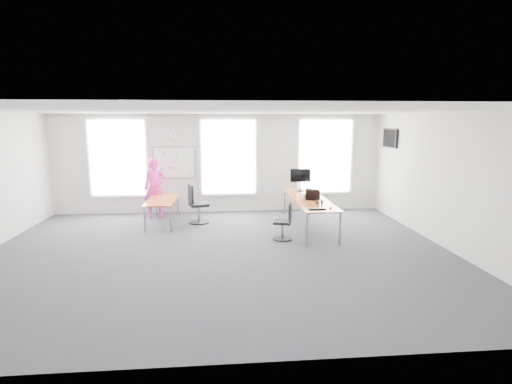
{
  "coord_description": "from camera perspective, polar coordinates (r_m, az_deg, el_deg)",
  "views": [
    {
      "loc": [
        0.06,
        -8.23,
        2.79
      ],
      "look_at": [
        0.89,
        1.2,
        1.1
      ],
      "focal_mm": 28.0,
      "sensor_mm": 36.0,
      "label": 1
    }
  ],
  "objects": [
    {
      "name": "floor",
      "position": [
        8.69,
        -5.23,
        -8.65
      ],
      "size": [
        10.0,
        10.0,
        0.0
      ],
      "primitive_type": "plane",
      "color": "#2B2A30",
      "rests_on": "ground"
    },
    {
      "name": "ceiling",
      "position": [
        8.23,
        -5.57,
        11.53
      ],
      "size": [
        10.0,
        10.0,
        0.0
      ],
      "primitive_type": "plane",
      "rotation": [
        3.14,
        0.0,
        0.0
      ],
      "color": "white",
      "rests_on": "ground"
    },
    {
      "name": "wall_back",
      "position": [
        12.3,
        -5.32,
        4.06
      ],
      "size": [
        10.0,
        0.0,
        10.0
      ],
      "primitive_type": "plane",
      "rotation": [
        1.57,
        0.0,
        0.0
      ],
      "color": "silver",
      "rests_on": "ground"
    },
    {
      "name": "wall_front",
      "position": [
        4.42,
        -5.61,
        -6.91
      ],
      "size": [
        10.0,
        0.0,
        10.0
      ],
      "primitive_type": "plane",
      "rotation": [
        -1.57,
        0.0,
        0.0
      ],
      "color": "silver",
      "rests_on": "ground"
    },
    {
      "name": "wall_right",
      "position": [
        9.69,
        25.68,
        1.46
      ],
      "size": [
        0.0,
        10.0,
        10.0
      ],
      "primitive_type": "plane",
      "rotation": [
        1.57,
        0.0,
        -1.57
      ],
      "color": "silver",
      "rests_on": "ground"
    },
    {
      "name": "window_left",
      "position": [
        12.62,
        -19.12,
        4.61
      ],
      "size": [
        1.6,
        0.06,
        2.2
      ],
      "primitive_type": "cube",
      "color": "white",
      "rests_on": "wall_back"
    },
    {
      "name": "window_mid",
      "position": [
        12.25,
        -3.92,
        5.0
      ],
      "size": [
        1.6,
        0.06,
        2.2
      ],
      "primitive_type": "cube",
      "color": "white",
      "rests_on": "wall_back"
    },
    {
      "name": "window_right",
      "position": [
        12.67,
        9.82,
        5.04
      ],
      "size": [
        1.6,
        0.06,
        2.2
      ],
      "primitive_type": "cube",
      "color": "white",
      "rests_on": "wall_back"
    },
    {
      "name": "desk_right",
      "position": [
        10.55,
        7.54,
        -1.15
      ],
      "size": [
        0.87,
        3.27,
        0.8
      ],
      "color": "orange",
      "rests_on": "ground"
    },
    {
      "name": "desk_left",
      "position": [
        11.21,
        -13.24,
        -1.25
      ],
      "size": [
        0.76,
        1.89,
        0.69
      ],
      "color": "orange",
      "rests_on": "ground"
    },
    {
      "name": "chair_right",
      "position": [
        9.52,
        4.12,
        -4.54
      ],
      "size": [
        0.49,
        0.49,
        0.88
      ],
      "rotation": [
        0.0,
        0.0,
        -1.84
      ],
      "color": "black",
      "rests_on": "ground"
    },
    {
      "name": "chair_left",
      "position": [
        11.11,
        -8.49,
        -2.04
      ],
      "size": [
        0.61,
        0.61,
        1.07
      ],
      "rotation": [
        0.0,
        0.0,
        1.87
      ],
      "color": "black",
      "rests_on": "ground"
    },
    {
      "name": "person",
      "position": [
        11.93,
        -14.24,
        0.53
      ],
      "size": [
        0.72,
        0.56,
        1.74
      ],
      "primitive_type": "imported",
      "rotation": [
        0.0,
        0.0,
        0.25
      ],
      "color": "#E72AA2",
      "rests_on": "ground"
    },
    {
      "name": "whiteboard",
      "position": [
        12.34,
        -11.61,
        4.15
      ],
      "size": [
        1.2,
        0.03,
        0.9
      ],
      "primitive_type": "cube",
      "color": "white",
      "rests_on": "wall_back"
    },
    {
      "name": "wall_clock",
      "position": [
        12.29,
        -11.75,
        7.86
      ],
      "size": [
        0.3,
        0.04,
        0.3
      ],
      "primitive_type": "cylinder",
      "rotation": [
        1.57,
        0.0,
        0.0
      ],
      "color": "gray",
      "rests_on": "wall_back"
    },
    {
      "name": "tv",
      "position": [
        12.26,
        18.62,
        7.31
      ],
      "size": [
        0.06,
        0.9,
        0.55
      ],
      "primitive_type": "cube",
      "color": "black",
      "rests_on": "wall_right"
    },
    {
      "name": "keyboard",
      "position": [
        9.21,
        8.7,
        -2.44
      ],
      "size": [
        0.41,
        0.18,
        0.02
      ],
      "primitive_type": "cube",
      "rotation": [
        0.0,
        0.0,
        0.1
      ],
      "color": "black",
      "rests_on": "desk_right"
    },
    {
      "name": "mouse",
      "position": [
        9.38,
        10.62,
        -2.2
      ],
      "size": [
        0.09,
        0.12,
        0.04
      ],
      "primitive_type": "ellipsoid",
      "rotation": [
        0.0,
        0.0,
        -0.28
      ],
      "color": "black",
      "rests_on": "desk_right"
    },
    {
      "name": "lens_cap",
      "position": [
        9.61,
        9.42,
        -1.98
      ],
      "size": [
        0.07,
        0.07,
        0.01
      ],
      "primitive_type": "cylinder",
      "rotation": [
        0.0,
        0.0,
        0.22
      ],
      "color": "black",
      "rests_on": "desk_right"
    },
    {
      "name": "headphones",
      "position": [
        9.86,
        8.98,
        -1.39
      ],
      "size": [
        0.17,
        0.09,
        0.1
      ],
      "rotation": [
        0.0,
        0.0,
        0.33
      ],
      "color": "black",
      "rests_on": "desk_right"
    },
    {
      "name": "laptop_sleeve",
      "position": [
        10.22,
        8.09,
        -0.42
      ],
      "size": [
        0.36,
        0.29,
        0.29
      ],
      "rotation": [
        0.0,
        0.0,
        -0.32
      ],
      "color": "black",
      "rests_on": "desk_right"
    },
    {
      "name": "paper_stack",
      "position": [
        10.53,
        7.28,
        -0.57
      ],
      "size": [
        0.37,
        0.32,
        0.11
      ],
      "primitive_type": "cube",
      "rotation": [
        0.0,
        0.0,
        0.31
      ],
      "color": "beige",
      "rests_on": "desk_right"
    },
    {
      "name": "monitor",
      "position": [
        11.52,
        6.35,
        2.05
      ],
      "size": [
        0.58,
        0.24,
        0.65
      ],
      "rotation": [
        0.0,
        0.0,
        -0.07
      ],
      "color": "black",
      "rests_on": "desk_right"
    }
  ]
}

